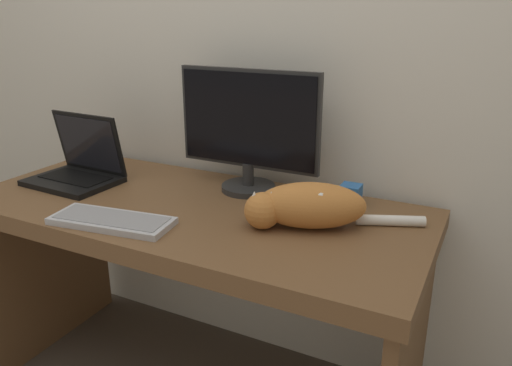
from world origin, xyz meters
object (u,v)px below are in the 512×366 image
object	(u,v)px
monitor	(248,129)
cat	(306,205)
laptop	(78,169)
external_keyboard	(112,221)

from	to	relation	value
monitor	cat	xyz separation A→B (m)	(0.30, -0.21, -0.15)
laptop	external_keyboard	size ratio (longest dim) A/B	0.84
monitor	external_keyboard	distance (m)	0.55
monitor	external_keyboard	world-z (taller)	monitor
cat	monitor	bearing A→B (deg)	122.48
monitor	laptop	xyz separation A→B (m)	(-0.61, -0.20, -0.17)
monitor	laptop	distance (m)	0.67
external_keyboard	cat	xyz separation A→B (m)	(0.53, 0.24, 0.06)
monitor	external_keyboard	xyz separation A→B (m)	(-0.23, -0.45, -0.21)
monitor	external_keyboard	size ratio (longest dim) A/B	1.34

